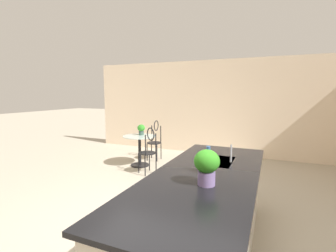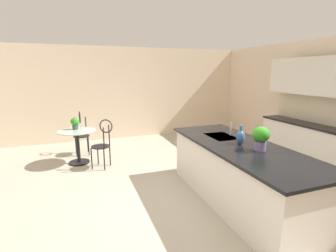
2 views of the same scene
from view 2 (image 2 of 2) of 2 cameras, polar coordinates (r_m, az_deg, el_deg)
The scene contains 12 objects.
ground_plane at distance 4.06m, azimuth 2.70°, elevation -16.95°, with size 40.00×40.00×0.00m, color #B2A893.
wall_left_window at distance 7.67m, azimuth -9.58°, elevation 7.41°, with size 0.12×7.80×2.70m, color beige.
kitchen_island at distance 4.00m, azimuth 15.97°, elevation -10.47°, with size 2.80×1.06×0.92m.
back_counter_run at distance 6.05m, azimuth 30.47°, elevation -3.68°, with size 2.44×0.64×1.52m.
upper_cabinet_run at distance 5.85m, azimuth 31.81°, elevation 9.69°, with size 2.40×0.36×0.76m.
bistro_table at distance 5.80m, azimuth -19.95°, elevation -3.80°, with size 0.80×0.80×0.74m.
chair_near_window at distance 6.42m, azimuth -19.33°, elevation -1.08°, with size 0.49×0.40×1.04m.
chair_by_island at distance 5.33m, azimuth -14.76°, elevation -3.43°, with size 0.52×0.52×1.04m.
sink_faucet at distance 4.36m, azimuth 14.15°, elevation -0.68°, with size 0.02×0.02×0.22m, color #B2B5BA.
potted_plant_on_table at distance 5.84m, azimuth -20.53°, elevation 0.71°, with size 0.18×0.18×0.26m.
potted_plant_counter_near at distance 3.64m, azimuth 20.50°, elevation -2.37°, with size 0.24×0.24×0.33m.
vase_on_counter at distance 3.87m, azimuth 16.26°, elevation -2.42°, with size 0.13×0.13×0.29m.
Camera 2 is at (3.26, -1.37, 1.98)m, focal length 26.59 mm.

